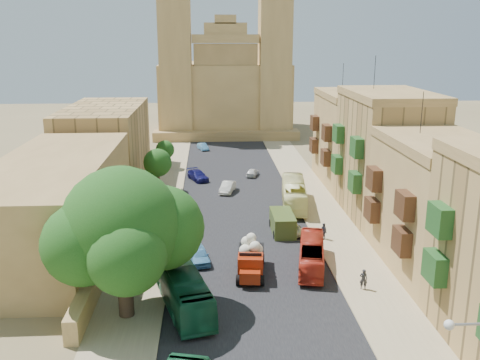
{
  "coord_description": "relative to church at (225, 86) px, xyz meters",
  "views": [
    {
      "loc": [
        -3.38,
        -31.13,
        19.54
      ],
      "look_at": [
        0.0,
        26.0,
        4.0
      ],
      "focal_mm": 40.0,
      "sensor_mm": 36.0,
      "label": 1
    }
  ],
  "objects": [
    {
      "name": "west_wall",
      "position": [
        -12.5,
        -58.61,
        -8.62
      ],
      "size": [
        1.0,
        40.0,
        1.8
      ],
      "primitive_type": "cube",
      "color": "#AB864D",
      "rests_on": "ground"
    },
    {
      "name": "west_building_mid",
      "position": [
        -18.0,
        -34.61,
        -4.52
      ],
      "size": [
        10.0,
        22.0,
        10.0
      ],
      "primitive_type": "cube",
      "color": "tan",
      "rests_on": "ground"
    },
    {
      "name": "bus_cream_east",
      "position": [
        6.5,
        -50.12,
        -7.99
      ],
      "size": [
        3.82,
        11.17,
        3.05
      ],
      "primitive_type": "imported",
      "rotation": [
        0.0,
        0.0,
        3.02
      ],
      "color": "#F9F5A7",
      "rests_on": "ground"
    },
    {
      "name": "street_tree_a",
      "position": [
        -10.0,
        -66.61,
        -6.01
      ],
      "size": [
        3.41,
        3.41,
        5.24
      ],
      "color": "#3B2A1D",
      "rests_on": "ground"
    },
    {
      "name": "street_tree_b",
      "position": [
        -10.0,
        -54.61,
        -6.24
      ],
      "size": [
        3.18,
        3.18,
        4.89
      ],
      "color": "#3B2A1D",
      "rests_on": "ground"
    },
    {
      "name": "kerb_east",
      "position": [
        7.0,
        -48.61,
        -9.46
      ],
      "size": [
        0.25,
        140.0,
        0.12
      ],
      "primitive_type": "cube",
      "color": "tan",
      "rests_on": "ground"
    },
    {
      "name": "sidewalk_east",
      "position": [
        9.5,
        -48.61,
        -9.51
      ],
      "size": [
        5.0,
        140.0,
        0.01
      ],
      "primitive_type": "cube",
      "color": "tan",
      "rests_on": "ground"
    },
    {
      "name": "bus_green_north",
      "position": [
        -5.59,
        -73.28,
        -8.01
      ],
      "size": [
        5.31,
        11.05,
        3.0
      ],
      "primitive_type": "imported",
      "rotation": [
        0.0,
        0.0,
        0.27
      ],
      "color": "#134E31",
      "rests_on": "ground"
    },
    {
      "name": "olive_pickup",
      "position": [
        4.0,
        -58.61,
        -8.51
      ],
      "size": [
        2.28,
        4.97,
        2.05
      ],
      "color": "#3E511E",
      "rests_on": "ground"
    },
    {
      "name": "car_dkblue",
      "position": [
        -5.0,
        -37.57,
        -8.85
      ],
      "size": [
        3.48,
        4.97,
        1.34
      ],
      "primitive_type": "imported",
      "rotation": [
        0.0,
        0.0,
        0.39
      ],
      "color": "#101150",
      "rests_on": "ground"
    },
    {
      "name": "car_blue_b",
      "position": [
        -4.46,
        -17.18,
        -8.94
      ],
      "size": [
        2.19,
        3.67,
        1.14
      ],
      "primitive_type": "imported",
      "rotation": [
        0.0,
        0.0,
        0.3
      ],
      "color": "teal",
      "rests_on": "ground"
    },
    {
      "name": "red_truck",
      "position": [
        -0.02,
        -68.3,
        -8.04
      ],
      "size": [
        2.8,
        5.92,
        3.35
      ],
      "color": "maroon",
      "rests_on": "ground"
    },
    {
      "name": "car_white_b",
      "position": [
        2.78,
        -35.86,
        -8.96
      ],
      "size": [
        2.22,
        3.53,
        1.12
      ],
      "primitive_type": "imported",
      "rotation": [
        0.0,
        0.0,
        2.85
      ],
      "color": "silver",
      "rests_on": "ground"
    },
    {
      "name": "kerb_west",
      "position": [
        -7.0,
        -48.61,
        -9.46
      ],
      "size": [
        0.25,
        140.0,
        0.12
      ],
      "primitive_type": "cube",
      "color": "tan",
      "rests_on": "ground"
    },
    {
      "name": "road_surface",
      "position": [
        0.0,
        -48.61,
        -9.51
      ],
      "size": [
        14.0,
        140.0,
        0.01
      ],
      "primitive_type": "cube",
      "color": "black",
      "rests_on": "ground"
    },
    {
      "name": "west_building_low",
      "position": [
        -18.0,
        -60.61,
        -5.32
      ],
      "size": [
        10.0,
        28.0,
        8.4
      ],
      "primitive_type": "cube",
      "color": "olive",
      "rests_on": "ground"
    },
    {
      "name": "ground",
      "position": [
        0.0,
        -78.61,
        -9.52
      ],
      "size": [
        260.0,
        260.0,
        0.0
      ],
      "primitive_type": "plane",
      "color": "brown"
    },
    {
      "name": "townhouse_b",
      "position": [
        15.95,
        -67.61,
        -3.86
      ],
      "size": [
        9.0,
        14.0,
        14.9
      ],
      "color": "#AB864D",
      "rests_on": "ground"
    },
    {
      "name": "ficus_tree",
      "position": [
        -9.4,
        -74.61,
        -3.01
      ],
      "size": [
        11.0,
        10.12,
        11.0
      ],
      "color": "#3B2A1D",
      "rests_on": "ground"
    },
    {
      "name": "street_tree_c",
      "position": [
        -10.0,
        -42.61,
        -5.78
      ],
      "size": [
        3.62,
        3.62,
        5.57
      ],
      "color": "#3B2A1D",
      "rests_on": "ground"
    },
    {
      "name": "church",
      "position": [
        0.0,
        0.0,
        0.0
      ],
      "size": [
        28.0,
        22.5,
        36.3
      ],
      "color": "#AB864D",
      "rests_on": "ground"
    },
    {
      "name": "pedestrian_c",
      "position": [
        7.8,
        -60.77,
        -8.67
      ],
      "size": [
        0.73,
        1.07,
        1.69
      ],
      "primitive_type": "imported",
      "rotation": [
        0.0,
        0.0,
        5.07
      ],
      "color": "#373641",
      "rests_on": "ground"
    },
    {
      "name": "bus_red_east",
      "position": [
        5.34,
        -67.31,
        -8.32
      ],
      "size": [
        3.63,
        8.81,
        2.39
      ],
      "primitive_type": "imported",
      "rotation": [
        0.0,
        0.0,
        2.95
      ],
      "color": "red",
      "rests_on": "ground"
    },
    {
      "name": "townhouse_c",
      "position": [
        15.95,
        -53.61,
        -2.61
      ],
      "size": [
        9.0,
        14.0,
        17.4
      ],
      "color": "tan",
      "rests_on": "ground"
    },
    {
      "name": "street_tree_d",
      "position": [
        -10.0,
        -30.61,
        -6.63
      ],
      "size": [
        2.82,
        2.82,
        4.33
      ],
      "color": "#3B2A1D",
      "rests_on": "ground"
    },
    {
      "name": "car_white_a",
      "position": [
        -1.09,
        -43.83,
        -8.84
      ],
      "size": [
        2.4,
        4.3,
        1.34
      ],
      "primitive_type": "imported",
      "rotation": [
        0.0,
        0.0,
        -0.25
      ],
      "color": "beige",
      "rests_on": "ground"
    },
    {
      "name": "car_cream",
      "position": [
        4.78,
        -58.88,
        -8.93
      ],
      "size": [
        2.47,
        4.42,
        1.17
      ],
      "primitive_type": "imported",
      "rotation": [
        0.0,
        0.0,
        3.27
      ],
      "color": "#F1ECB3",
      "rests_on": "ground"
    },
    {
      "name": "sidewalk_west",
      "position": [
        -9.5,
        -48.61,
        -9.51
      ],
      "size": [
        5.0,
        140.0,
        0.01
      ],
      "primitive_type": "cube",
      "color": "tan",
      "rests_on": "ground"
    },
    {
      "name": "pedestrian_a",
      "position": [
        8.69,
        -71.61,
        -8.66
      ],
      "size": [
        0.71,
        0.57,
        1.71
      ],
      "primitive_type": "imported",
      "rotation": [
        0.0,
        0.0,
        2.85
      ],
      "color": "#272628",
      "rests_on": "ground"
    },
    {
      "name": "car_blue_a",
      "position": [
        -4.42,
        -65.57,
        -8.83
      ],
      "size": [
        2.31,
        4.26,
        1.37
      ],
      "primitive_type": "imported",
      "rotation": [
        0.0,
        0.0,
        0.18
      ],
      "color": "#4F90BD",
      "rests_on": "ground"
    },
    {
      "name": "townhouse_d",
      "position": [
        15.95,
        -39.61,
        -3.36
      ],
      "size": [
        9.0,
        14.0,
        15.9
      ],
      "color": "#AB864D",
      "rests_on": "ground"
    }
  ]
}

